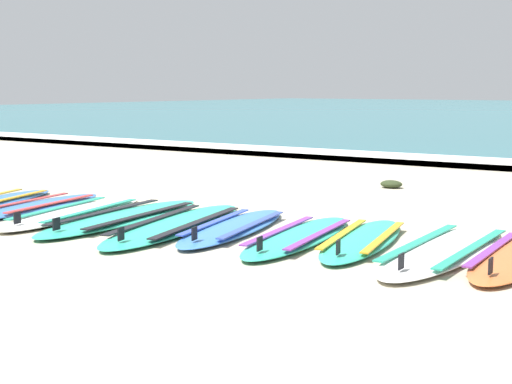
{
  "coord_description": "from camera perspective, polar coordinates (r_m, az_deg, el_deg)",
  "views": [
    {
      "loc": [
        4.45,
        -5.84,
        1.31
      ],
      "look_at": [
        0.19,
        0.42,
        0.25
      ],
      "focal_mm": 52.54,
      "sensor_mm": 36.0,
      "label": 1
    }
  ],
  "objects": [
    {
      "name": "surfboard_8",
      "position": [
        6.14,
        14.2,
        -4.26
      ],
      "size": [
        0.67,
        2.42,
        0.18
      ],
      "color": "white",
      "rests_on": "ground"
    },
    {
      "name": "wave_foam_strip",
      "position": [
        13.24,
        14.44,
        2.28
      ],
      "size": [
        80.0,
        1.11,
        0.11
      ],
      "primitive_type": "cube",
      "color": "white",
      "rests_on": "ground"
    },
    {
      "name": "surfboard_1",
      "position": [
        8.45,
        -16.25,
        -1.03
      ],
      "size": [
        0.84,
        2.05,
        0.18
      ],
      "color": "#3875CC",
      "rests_on": "ground"
    },
    {
      "name": "surfboard_6",
      "position": [
        6.48,
        3.31,
        -3.38
      ],
      "size": [
        0.83,
        2.13,
        0.18
      ],
      "color": "#2DB793",
      "rests_on": "ground"
    },
    {
      "name": "ground_plane",
      "position": [
        7.46,
        -3.02,
        -2.16
      ],
      "size": [
        80.0,
        80.0,
        0.0
      ],
      "primitive_type": "plane",
      "color": "#B7AD93"
    },
    {
      "name": "surfboard_7",
      "position": [
        6.4,
        8.14,
        -3.6
      ],
      "size": [
        0.9,
        2.03,
        0.18
      ],
      "color": "#2DB793",
      "rests_on": "ground"
    },
    {
      "name": "surfboard_3",
      "position": [
        7.54,
        -10.07,
        -1.89
      ],
      "size": [
        0.92,
        2.52,
        0.18
      ],
      "color": "#2DB793",
      "rests_on": "ground"
    },
    {
      "name": "seaweed_clump_near_shoreline",
      "position": [
        9.99,
        10.26,
        0.6
      ],
      "size": [
        0.29,
        0.24,
        0.1
      ],
      "primitive_type": "ellipsoid",
      "color": "#2D381E",
      "rests_on": "ground"
    },
    {
      "name": "surfboard_2",
      "position": [
        7.9,
        -13.61,
        -1.54
      ],
      "size": [
        1.01,
        2.32,
        0.18
      ],
      "color": "white",
      "rests_on": "ground"
    },
    {
      "name": "surfboard_5",
      "position": [
        6.9,
        -1.71,
        -2.69
      ],
      "size": [
        0.96,
        2.14,
        0.18
      ],
      "color": "#3875CC",
      "rests_on": "ground"
    },
    {
      "name": "surfboard_4",
      "position": [
        7.06,
        -6.1,
        -2.48
      ],
      "size": [
        1.15,
        2.56,
        0.18
      ],
      "color": "#2DB793",
      "rests_on": "ground"
    }
  ]
}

